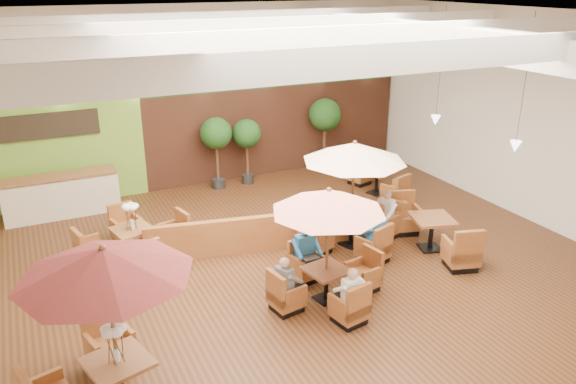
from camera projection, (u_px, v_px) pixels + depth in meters
room at (273, 96)px, 12.94m from camera, size 14.04×14.00×5.52m
service_counter at (62, 196)px, 15.42m from camera, size 3.00×0.75×1.18m
booth_divider at (282, 231)px, 13.57m from camera, size 6.43×1.47×0.90m
table_0 at (104, 295)px, 8.03m from camera, size 2.69×2.83×2.75m
table_1 at (328, 224)px, 10.95m from camera, size 2.48×2.48×2.47m
table_2 at (353, 175)px, 13.26m from camera, size 2.76×2.76×2.68m
table_3 at (134, 241)px, 13.11m from camera, size 2.67×2.67×1.54m
table_4 at (431, 234)px, 13.55m from camera, size 1.18×2.97×1.05m
table_5 at (377, 182)px, 17.05m from camera, size 1.05×2.65×0.94m
topiary_0 at (216, 136)px, 17.05m from camera, size 0.97×0.97×2.25m
topiary_1 at (247, 136)px, 17.50m from camera, size 0.90×0.90×2.09m
topiary_2 at (325, 118)px, 18.52m from camera, size 1.07×1.07×2.49m
diner_0 at (350, 289)px, 10.54m from camera, size 0.36×0.29×0.73m
diner_1 at (306, 248)px, 12.04m from camera, size 0.41×0.33×0.84m
diner_2 at (286, 278)px, 10.93m from camera, size 0.36×0.40×0.73m
diner_3 at (374, 232)px, 12.82m from camera, size 0.43×0.36×0.82m
diner_4 at (385, 210)px, 14.04m from camera, size 0.41×0.44×0.80m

